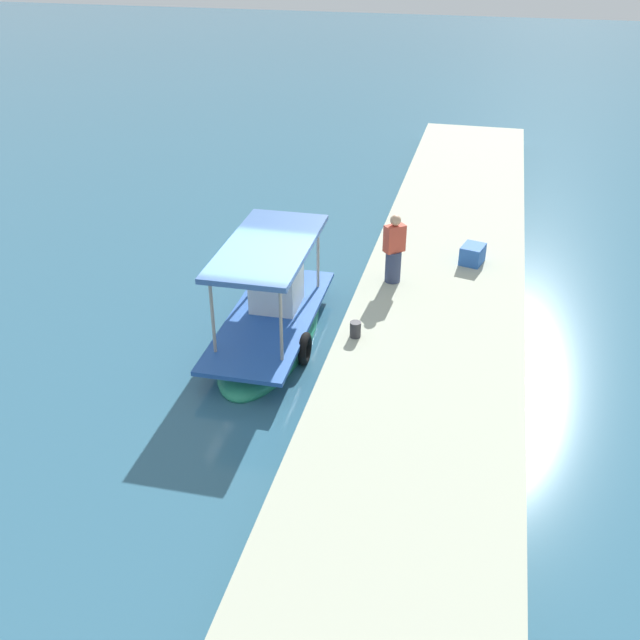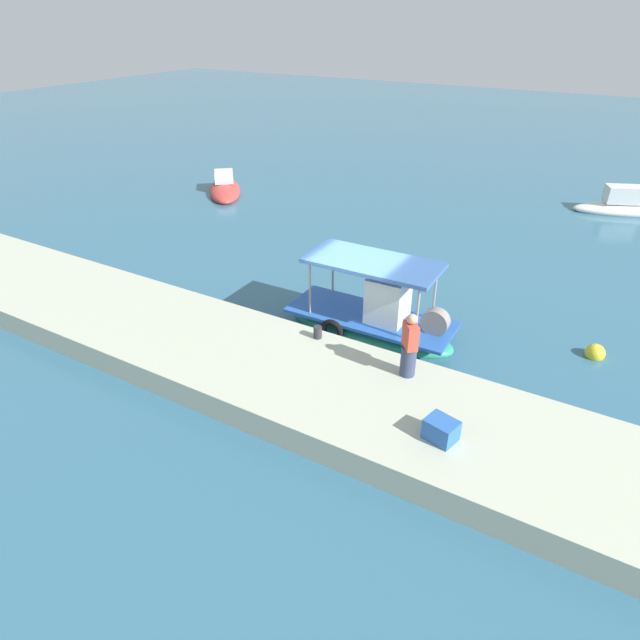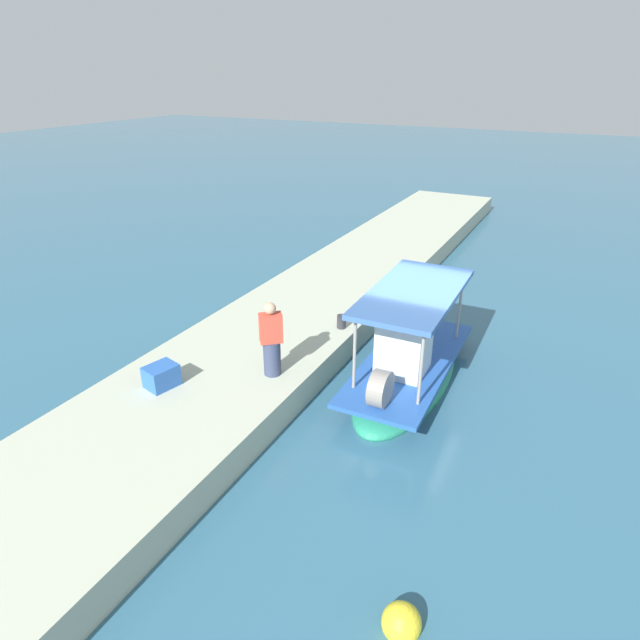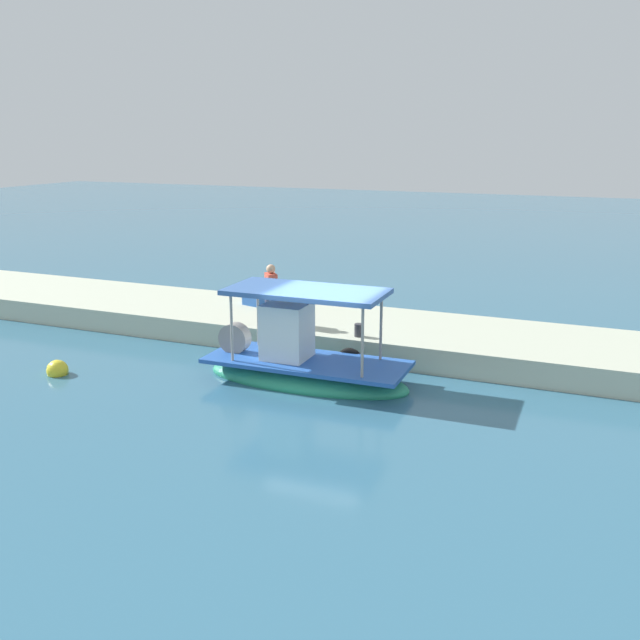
% 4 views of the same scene
% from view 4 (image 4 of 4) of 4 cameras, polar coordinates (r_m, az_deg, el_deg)
% --- Properties ---
extents(ground_plane, '(120.00, 120.00, 0.00)m').
position_cam_4_polar(ground_plane, '(17.96, 0.47, -5.10)').
color(ground_plane, '#32647E').
extents(dock_quay, '(36.00, 3.98, 0.70)m').
position_cam_4_polar(dock_quay, '(21.10, 4.23, -1.10)').
color(dock_quay, '#B5BBA3').
rests_on(dock_quay, ground_plane).
extents(main_fishing_boat, '(5.36, 2.12, 2.74)m').
position_cam_4_polar(main_fishing_boat, '(18.01, -1.37, -3.55)').
color(main_fishing_boat, '#28956D').
rests_on(main_fishing_boat, ground_plane).
extents(fisherman_near_bollard, '(0.54, 0.55, 1.74)m').
position_cam_4_polar(fisherman_near_bollard, '(20.75, -3.91, 1.87)').
color(fisherman_near_bollard, '#353F5C').
rests_on(fisherman_near_bollard, dock_quay).
extents(mooring_bollard, '(0.24, 0.24, 0.36)m').
position_cam_4_polar(mooring_bollard, '(19.48, 3.11, -0.82)').
color(mooring_bollard, '#2D2D33').
rests_on(mooring_bollard, dock_quay).
extents(cargo_crate, '(0.77, 0.67, 0.48)m').
position_cam_4_polar(cargo_crate, '(23.16, -5.22, 1.82)').
color(cargo_crate, '#2B5FB5').
rests_on(cargo_crate, dock_quay).
extents(marker_buoy, '(0.56, 0.56, 0.56)m').
position_cam_4_polar(marker_buoy, '(19.79, -20.24, -3.80)').
color(marker_buoy, yellow).
rests_on(marker_buoy, ground_plane).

